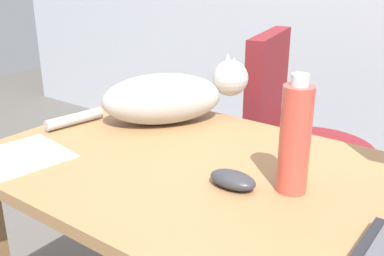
{
  "coord_description": "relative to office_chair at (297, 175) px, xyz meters",
  "views": [
    {
      "loc": [
        0.39,
        -0.81,
        1.18
      ],
      "look_at": [
        -0.26,
        0.07,
        0.76
      ],
      "focal_mm": 42.58,
      "sensor_mm": 36.0,
      "label": 1
    }
  ],
  "objects": [
    {
      "name": "desk",
      "position": [
        0.21,
        -0.67,
        0.2
      ],
      "size": [
        1.46,
        0.71,
        0.7
      ],
      "color": "#9E7247",
      "rests_on": "ground_plane"
    },
    {
      "name": "office_chair",
      "position": [
        0.0,
        0.0,
        0.0
      ],
      "size": [
        0.49,
        0.48,
        0.93
      ],
      "color": "black",
      "rests_on": "ground_plane"
    },
    {
      "name": "cat",
      "position": [
        -0.23,
        -0.46,
        0.38
      ],
      "size": [
        0.42,
        0.49,
        0.2
      ],
      "color": "#B2ADA8",
      "rests_on": "desk"
    },
    {
      "name": "computer_mouse",
      "position": [
        0.14,
        -0.71,
        0.32
      ],
      "size": [
        0.11,
        0.06,
        0.04
      ],
      "primitive_type": "ellipsoid",
      "color": "#333338",
      "rests_on": "desk"
    },
    {
      "name": "paper_sheet",
      "position": [
        -0.38,
        -0.93,
        0.3
      ],
      "size": [
        0.25,
        0.33,
        0.0
      ],
      "primitive_type": "cube",
      "rotation": [
        0.0,
        0.0,
        -0.16
      ],
      "color": "white",
      "rests_on": "desk"
    },
    {
      "name": "water_bottle",
      "position": [
        0.25,
        -0.65,
        0.42
      ],
      "size": [
        0.07,
        0.07,
        0.26
      ],
      "color": "#D84C3D",
      "rests_on": "desk"
    }
  ]
}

